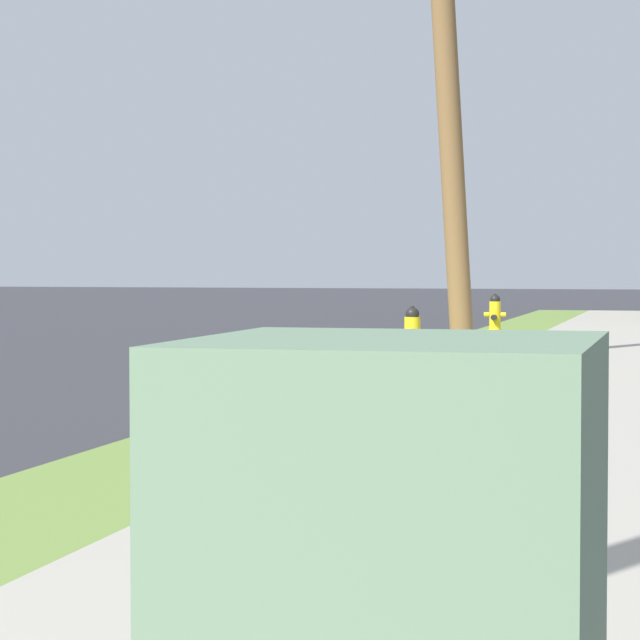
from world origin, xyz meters
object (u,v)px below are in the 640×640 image
Objects in this scene: utility_pole_midground at (446,51)px; fire_hydrant_second at (286,373)px; fire_hydrant_fourth at (495,316)px; fire_hydrant_third at (412,337)px.

fire_hydrant_second is at bearing -93.44° from utility_pole_midground.
fire_hydrant_fourth is at bearing 92.89° from utility_pole_midground.
fire_hydrant_fourth is (0.05, 8.22, 0.00)m from fire_hydrant_third.
utility_pole_midground reaches higher than fire_hydrant_third.
fire_hydrant_third is at bearing 90.75° from fire_hydrant_second.
fire_hydrant_second is 6.68m from fire_hydrant_third.
fire_hydrant_third is 3.88m from utility_pole_midground.
fire_hydrant_fourth is 0.09× the size of utility_pole_midground.
fire_hydrant_third is at bearing 159.13° from utility_pole_midground.
fire_hydrant_fourth is at bearing 90.13° from fire_hydrant_second.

